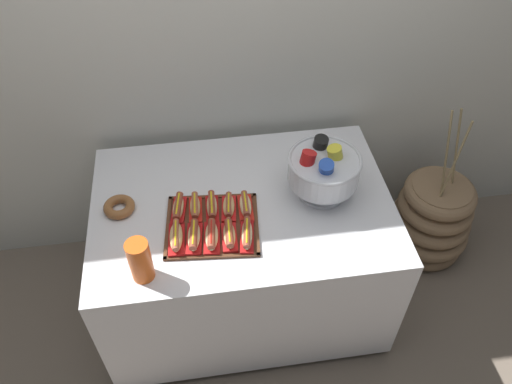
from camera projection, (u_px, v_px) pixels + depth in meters
ground_plane at (245, 295)px, 2.89m from camera, size 10.00×10.00×0.00m
back_wall at (224, 35)px, 2.35m from camera, size 6.00×0.10×2.60m
buffet_table at (244, 251)px, 2.60m from camera, size 1.39×0.94×0.77m
floor_vase at (431, 218)px, 2.96m from camera, size 0.48×0.48×1.02m
serving_tray at (212, 226)px, 2.23m from camera, size 0.44×0.40×0.01m
hot_dog_0 at (176, 237)px, 2.14m from camera, size 0.08×0.18×0.06m
hot_dog_1 at (194, 237)px, 2.15m from camera, size 0.08×0.18×0.06m
hot_dog_2 at (212, 236)px, 2.15m from camera, size 0.08×0.18×0.06m
hot_dog_3 at (229, 235)px, 2.15m from camera, size 0.07×0.16×0.06m
hot_dog_4 at (247, 235)px, 2.15m from camera, size 0.08×0.19×0.06m
hot_dog_5 at (178, 208)px, 2.26m from camera, size 0.08×0.17×0.06m
hot_dog_6 at (195, 208)px, 2.26m from camera, size 0.06×0.15×0.06m
hot_dog_7 at (212, 207)px, 2.26m from camera, size 0.07×0.16×0.06m
hot_dog_8 at (229, 207)px, 2.27m from camera, size 0.08×0.16×0.06m
hot_dog_9 at (245, 206)px, 2.27m from camera, size 0.07×0.16×0.06m
punch_bowl at (323, 169)px, 2.26m from camera, size 0.33×0.33×0.27m
cup_stack at (140, 261)px, 1.98m from camera, size 0.09×0.09×0.20m
donut at (119, 207)px, 2.28m from camera, size 0.14×0.14×0.04m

